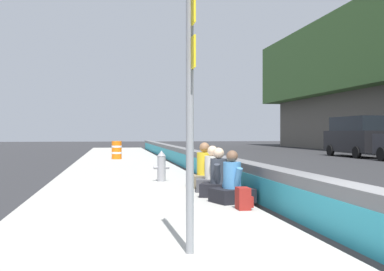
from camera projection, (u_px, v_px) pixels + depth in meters
The scene contains 12 objects.
ground_plane at pixel (369, 257), 5.89m from camera, with size 160.00×160.00×0.00m, color #2B2B2D.
sidewalk_strip at pixel (153, 261), 5.46m from camera, with size 80.00×4.40×0.14m, color #A8A59E.
jersey_barrier at pixel (369, 223), 5.89m from camera, with size 76.00×0.45×0.85m.
route_sign_post at pixel (190, 72), 5.52m from camera, with size 0.44×0.09×3.60m.
fire_hydrant at pixel (161, 166), 13.78m from camera, with size 0.26×0.46×0.88m.
seated_person_foreground at pixel (232, 186), 9.58m from camera, with size 0.84×0.91×1.04m.
seated_person_middle at pixel (219, 181), 10.49m from camera, with size 0.87×0.94×1.07m.
seated_person_rear at pixel (212, 177), 11.43m from camera, with size 0.78×0.88×1.08m.
seated_person_far at pixel (204, 173), 12.32m from camera, with size 0.75×0.87×1.14m.
backpack at pixel (244, 199), 8.70m from camera, with size 0.32×0.28×0.40m.
construction_barrel at pixel (117, 150), 25.39m from camera, with size 0.54×0.54×0.95m.
parked_car_midline at pixel (357, 136), 30.27m from camera, with size 5.16×2.23×2.56m.
Camera 1 is at (-5.45, 3.11, 1.53)m, focal length 44.95 mm.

